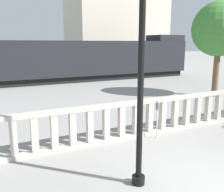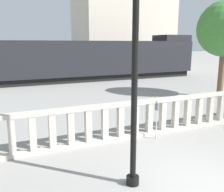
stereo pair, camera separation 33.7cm
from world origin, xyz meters
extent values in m
plane|color=gray|center=(0.00, 0.00, 0.00)|extent=(160.00, 160.00, 0.00)
cube|color=#BCB5A8|center=(0.00, 3.36, 0.07)|extent=(17.33, 0.24, 0.14)
cube|color=#BCB5A8|center=(0.00, 3.36, 1.27)|extent=(17.33, 0.24, 0.14)
cube|color=#BCB5A8|center=(-4.05, 3.36, 0.67)|extent=(0.20, 0.20, 1.06)
cube|color=#BCB5A8|center=(-3.47, 3.36, 0.67)|extent=(0.20, 0.20, 1.06)
cube|color=#BCB5A8|center=(-2.89, 3.36, 0.67)|extent=(0.20, 0.20, 1.06)
cube|color=#BCB5A8|center=(-2.31, 3.36, 0.67)|extent=(0.20, 0.20, 1.06)
cube|color=#BCB5A8|center=(-1.73, 3.36, 0.67)|extent=(0.20, 0.20, 1.06)
cube|color=#BCB5A8|center=(-1.16, 3.36, 0.67)|extent=(0.20, 0.20, 1.06)
cube|color=#BCB5A8|center=(-0.58, 3.36, 0.67)|extent=(0.20, 0.20, 1.06)
cube|color=#BCB5A8|center=(0.00, 3.36, 0.67)|extent=(0.20, 0.20, 1.06)
cube|color=#BCB5A8|center=(0.58, 3.36, 0.67)|extent=(0.20, 0.20, 1.06)
cube|color=#BCB5A8|center=(1.16, 3.36, 0.67)|extent=(0.20, 0.20, 1.06)
cube|color=#BCB5A8|center=(1.73, 3.36, 0.67)|extent=(0.20, 0.20, 1.06)
cube|color=#BCB5A8|center=(2.31, 3.36, 0.67)|extent=(0.20, 0.20, 1.06)
cube|color=#BCB5A8|center=(2.89, 3.36, 0.67)|extent=(0.20, 0.20, 1.06)
cube|color=#BCB5A8|center=(3.47, 3.36, 0.67)|extent=(0.20, 0.20, 1.06)
cube|color=#BCB5A8|center=(4.05, 3.36, 0.67)|extent=(0.20, 0.20, 1.06)
cylinder|color=black|center=(-1.52, 0.73, 0.10)|extent=(0.31, 0.31, 0.20)
cylinder|color=black|center=(-1.52, 0.73, 3.19)|extent=(0.14, 0.14, 5.99)
cylinder|color=silver|center=(0.61, 2.95, 0.53)|extent=(0.04, 0.04, 1.05)
cylinder|color=slate|center=(0.61, 2.95, 1.17)|extent=(0.14, 0.14, 0.24)
sphere|color=#B2B7BC|center=(0.61, 2.95, 1.32)|extent=(0.12, 0.12, 0.12)
cube|color=black|center=(3.47, 17.45, 0.28)|extent=(19.62, 2.29, 0.55)
cube|color=black|center=(3.47, 17.45, 2.03)|extent=(20.02, 2.87, 2.97)
cube|color=black|center=(11.98, 17.45, 3.82)|extent=(3.00, 2.58, 0.60)
cube|color=beige|center=(11.24, 27.29, 4.60)|extent=(12.21, 7.82, 9.20)
cylinder|color=brown|center=(8.27, 7.35, 1.45)|extent=(0.37, 0.37, 2.90)
camera|label=1|loc=(-4.45, -3.85, 3.28)|focal=40.00mm
camera|label=2|loc=(-4.14, -4.00, 3.28)|focal=40.00mm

